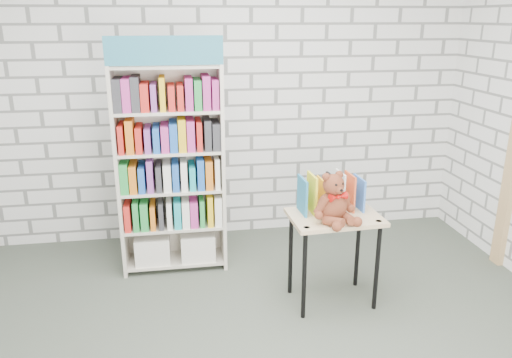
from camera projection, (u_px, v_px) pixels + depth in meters
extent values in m
cube|color=silver|center=(226.00, 90.00, 4.55)|extent=(4.50, 0.02, 2.80)
cube|color=beige|center=(119.00, 173.00, 3.97)|extent=(0.03, 0.33, 1.70)
cube|color=beige|center=(222.00, 168.00, 4.10)|extent=(0.03, 0.33, 1.70)
cube|color=beige|center=(171.00, 165.00, 4.18)|extent=(0.85, 0.02, 1.70)
cube|color=teal|center=(164.00, 51.00, 3.59)|extent=(0.85, 0.02, 0.21)
cube|color=beige|center=(176.00, 259.00, 4.28)|extent=(0.79, 0.31, 0.02)
cube|color=beige|center=(174.00, 225.00, 4.18)|extent=(0.79, 0.31, 0.02)
cube|color=beige|center=(172.00, 188.00, 4.08)|extent=(0.79, 0.31, 0.02)
cube|color=beige|center=(170.00, 150.00, 3.98)|extent=(0.79, 0.31, 0.02)
cube|color=beige|center=(168.00, 111.00, 3.88)|extent=(0.79, 0.31, 0.02)
cube|color=beige|center=(165.00, 66.00, 3.77)|extent=(0.79, 0.31, 0.02)
cube|color=silver|center=(153.00, 247.00, 4.21)|extent=(0.28, 0.27, 0.23)
cube|color=silver|center=(198.00, 244.00, 4.27)|extent=(0.28, 0.27, 0.23)
cube|color=yellow|center=(173.00, 211.00, 4.13)|extent=(0.79, 0.27, 0.23)
cube|color=blue|center=(171.00, 174.00, 4.03)|extent=(0.79, 0.27, 0.23)
cube|color=green|center=(169.00, 135.00, 3.93)|extent=(0.79, 0.27, 0.23)
cube|color=orange|center=(167.00, 95.00, 3.83)|extent=(0.79, 0.27, 0.23)
cube|color=tan|center=(335.00, 217.00, 3.56)|extent=(0.66, 0.47, 0.03)
cylinder|color=black|center=(304.00, 276.00, 3.45)|extent=(0.03, 0.03, 0.66)
cylinder|color=black|center=(291.00, 254.00, 3.77)|extent=(0.03, 0.03, 0.66)
cylinder|color=black|center=(377.00, 268.00, 3.56)|extent=(0.03, 0.03, 0.66)
cylinder|color=black|center=(358.00, 247.00, 3.88)|extent=(0.03, 0.03, 0.66)
cylinder|color=black|center=(307.00, 228.00, 3.35)|extent=(0.04, 0.04, 0.01)
cylinder|color=black|center=(379.00, 221.00, 3.46)|extent=(0.04, 0.04, 0.01)
cube|color=teal|center=(302.00, 195.00, 3.57)|extent=(0.02, 0.20, 0.27)
cube|color=yellow|center=(312.00, 194.00, 3.58)|extent=(0.02, 0.20, 0.27)
cube|color=#FFAB1B|center=(321.00, 194.00, 3.59)|extent=(0.02, 0.20, 0.27)
cube|color=black|center=(331.00, 193.00, 3.61)|extent=(0.02, 0.20, 0.27)
cube|color=white|center=(340.00, 192.00, 3.62)|extent=(0.02, 0.20, 0.27)
cube|color=#DD5127|center=(349.00, 192.00, 3.64)|extent=(0.02, 0.20, 0.27)
cube|color=blue|center=(359.00, 191.00, 3.65)|extent=(0.02, 0.20, 0.27)
ellipsoid|color=maroon|center=(332.00, 206.00, 3.44)|extent=(0.21, 0.18, 0.21)
sphere|color=maroon|center=(334.00, 185.00, 3.38)|extent=(0.15, 0.15, 0.15)
sphere|color=maroon|center=(326.00, 177.00, 3.35)|extent=(0.06, 0.06, 0.06)
sphere|color=maroon|center=(339.00, 175.00, 3.40)|extent=(0.06, 0.06, 0.06)
sphere|color=maroon|center=(339.00, 190.00, 3.34)|extent=(0.06, 0.06, 0.06)
sphere|color=black|center=(336.00, 185.00, 3.32)|extent=(0.02, 0.02, 0.02)
sphere|color=black|center=(342.00, 184.00, 3.34)|extent=(0.02, 0.02, 0.02)
sphere|color=black|center=(341.00, 190.00, 3.32)|extent=(0.02, 0.02, 0.02)
cylinder|color=maroon|center=(322.00, 206.00, 3.36)|extent=(0.12, 0.08, 0.15)
cylinder|color=maroon|center=(346.00, 201.00, 3.46)|extent=(0.10, 0.11, 0.15)
sphere|color=maroon|center=(319.00, 215.00, 3.36)|extent=(0.06, 0.06, 0.06)
sphere|color=maroon|center=(350.00, 208.00, 3.48)|extent=(0.06, 0.06, 0.06)
cylinder|color=maroon|center=(334.00, 222.00, 3.34)|extent=(0.14, 0.16, 0.08)
cylinder|color=maroon|center=(348.00, 218.00, 3.40)|extent=(0.06, 0.16, 0.08)
sphere|color=maroon|center=(337.00, 227.00, 3.28)|extent=(0.07, 0.07, 0.07)
sphere|color=maroon|center=(357.00, 222.00, 3.35)|extent=(0.07, 0.07, 0.07)
cone|color=#B70F0B|center=(334.00, 198.00, 3.34)|extent=(0.07, 0.07, 0.06)
cone|color=#B70F0B|center=(342.00, 196.00, 3.37)|extent=(0.07, 0.07, 0.06)
sphere|color=#B70F0B|center=(338.00, 197.00, 3.36)|extent=(0.03, 0.03, 0.03)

